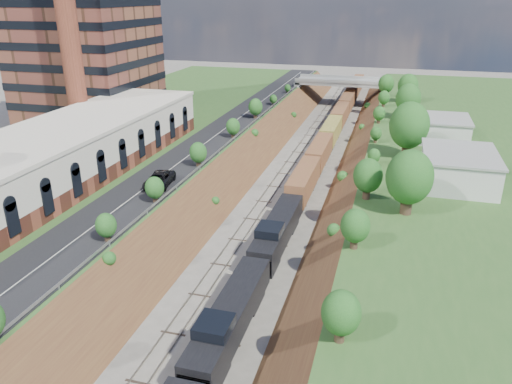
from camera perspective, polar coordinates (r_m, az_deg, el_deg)
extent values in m
cube|color=#335A25|center=(92.60, -16.06, 4.57)|extent=(44.00, 180.00, 5.00)
cube|color=brown|center=(84.25, -2.96, 1.93)|extent=(10.00, 180.00, 10.00)
cube|color=brown|center=(80.34, 12.09, 0.45)|extent=(10.00, 180.00, 10.00)
cube|color=gray|center=(82.06, 2.61, 1.45)|extent=(1.58, 180.00, 0.18)
cube|color=gray|center=(81.12, 6.18, 1.10)|extent=(1.58, 180.00, 0.18)
cube|color=black|center=(84.18, -5.95, 5.44)|extent=(8.00, 180.00, 0.10)
cube|color=#99999E|center=(82.66, -3.30, 5.58)|extent=(0.06, 171.00, 0.30)
cube|color=brown|center=(71.64, -21.88, 1.89)|extent=(14.00, 62.00, 2.20)
cube|color=beige|center=(70.69, -22.24, 4.37)|extent=(14.00, 62.00, 4.30)
cube|color=beige|center=(70.08, -22.52, 6.24)|extent=(14.30, 62.30, 0.50)
cube|color=brown|center=(104.94, -19.44, 19.78)|extent=(22.00, 22.00, 44.00)
cylinder|color=brown|center=(87.29, -20.83, 18.12)|extent=(3.20, 3.20, 40.00)
cube|color=gray|center=(141.78, 4.94, 11.35)|extent=(1.50, 8.00, 6.20)
cube|color=gray|center=(139.38, 14.42, 10.58)|extent=(1.50, 8.00, 6.20)
cube|color=gray|center=(139.59, 9.73, 12.25)|extent=(24.00, 8.00, 1.00)
cube|color=gray|center=(135.53, 9.55, 12.33)|extent=(24.00, 0.30, 0.80)
cube|color=gray|center=(143.39, 9.94, 12.81)|extent=(24.00, 0.30, 0.80)
cube|color=silver|center=(70.94, 22.12, 2.44)|extent=(9.00, 12.00, 4.00)
cube|color=silver|center=(92.00, 20.61, 6.70)|extent=(8.00, 10.00, 3.60)
cylinder|color=#473323|center=(59.37, 16.82, -1.21)|extent=(1.30, 1.30, 2.62)
ellipsoid|color=#1D4F1C|center=(58.27, 17.15, 1.65)|extent=(5.25, 5.25, 6.30)
cylinder|color=#473323|center=(49.51, -18.97, -7.13)|extent=(0.66, 0.66, 1.22)
ellipsoid|color=#1D4F1C|center=(48.84, -19.18, -5.61)|extent=(2.45, 2.45, 2.94)
cube|color=black|center=(45.02, -2.96, -14.05)|extent=(2.82, 16.91, 2.65)
cube|color=black|center=(59.86, 2.50, -4.34)|extent=(2.82, 16.91, 2.65)
cube|color=brown|center=(118.18, 9.61, 8.78)|extent=(2.82, 105.64, 3.38)
imported|color=black|center=(66.11, -11.01, 1.39)|extent=(3.65, 6.59, 1.75)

